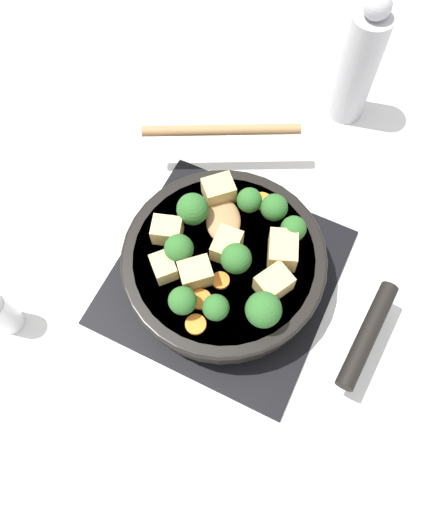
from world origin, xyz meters
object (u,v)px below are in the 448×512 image
at_px(pepper_mill, 359,65).
at_px(salt_shaker, 0,313).
at_px(wooden_spoon, 222,167).
at_px(skillet_pan, 226,263).

distance_m(pepper_mill, salt_shaker, 0.64).
height_order(wooden_spoon, salt_shaker, wooden_spoon).
bearing_deg(wooden_spoon, skillet_pan, 27.66).
distance_m(wooden_spoon, salt_shaker, 0.37).
bearing_deg(skillet_pan, salt_shaker, -51.62).
bearing_deg(pepper_mill, skillet_pan, -7.83).
relative_size(wooden_spoon, salt_shaker, 2.74).
relative_size(skillet_pan, wooden_spoon, 1.55).
relative_size(skillet_pan, salt_shaker, 4.25).
xyz_separation_m(skillet_pan, salt_shaker, (0.19, -0.24, -0.01)).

